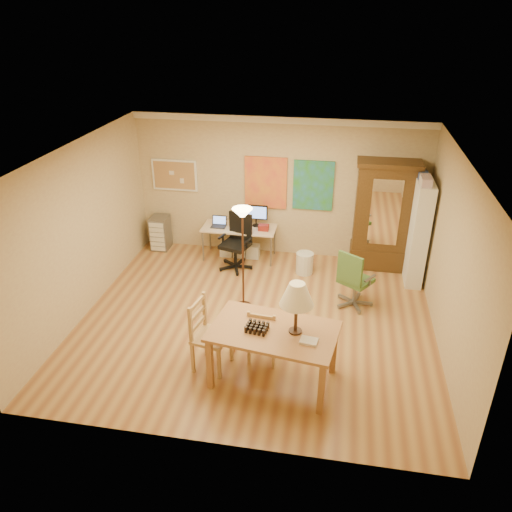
% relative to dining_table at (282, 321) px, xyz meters
% --- Properties ---
extents(floor, '(5.50, 5.50, 0.00)m').
position_rel_dining_table_xyz_m(floor, '(-0.56, 1.30, -0.95)').
color(floor, '#915A33').
rests_on(floor, ground).
extents(crown_molding, '(5.50, 0.08, 0.12)m').
position_rel_dining_table_xyz_m(crown_molding, '(-0.56, 3.76, 1.69)').
color(crown_molding, white).
rests_on(crown_molding, floor).
extents(corkboard, '(0.90, 0.04, 0.62)m').
position_rel_dining_table_xyz_m(corkboard, '(-2.61, 3.77, 0.55)').
color(corkboard, tan).
rests_on(corkboard, floor).
extents(art_panel_left, '(0.80, 0.04, 1.00)m').
position_rel_dining_table_xyz_m(art_panel_left, '(-0.81, 3.77, 0.50)').
color(art_panel_left, gold).
rests_on(art_panel_left, floor).
extents(art_panel_right, '(0.75, 0.04, 0.95)m').
position_rel_dining_table_xyz_m(art_panel_right, '(0.09, 3.77, 0.50)').
color(art_panel_right, teal).
rests_on(art_panel_right, floor).
extents(dining_table, '(1.72, 1.19, 1.50)m').
position_rel_dining_table_xyz_m(dining_table, '(0.00, 0.00, 0.00)').
color(dining_table, olive).
rests_on(dining_table, floor).
extents(ladder_chair_back, '(0.44, 0.42, 0.87)m').
position_rel_dining_table_xyz_m(ladder_chair_back, '(-0.29, 0.37, -0.55)').
color(ladder_chair_back, '#A17949').
rests_on(ladder_chair_back, floor).
extents(ladder_chair_left, '(0.54, 0.56, 1.03)m').
position_rel_dining_table_xyz_m(ladder_chair_left, '(-0.99, 0.13, -0.47)').
color(ladder_chair_left, '#A17949').
rests_on(ladder_chair_left, floor).
extents(torchiere_lamp, '(0.32, 0.32, 1.75)m').
position_rel_dining_table_xyz_m(torchiere_lamp, '(-0.84, 1.68, 0.45)').
color(torchiere_lamp, '#41261A').
rests_on(torchiere_lamp, floor).
extents(computer_desk, '(1.41, 0.62, 1.07)m').
position_rel_dining_table_xyz_m(computer_desk, '(-1.24, 3.45, -0.56)').
color(computer_desk, beige).
rests_on(computer_desk, floor).
extents(office_chair_black, '(0.64, 0.64, 1.05)m').
position_rel_dining_table_xyz_m(office_chair_black, '(-1.24, 2.99, -0.67)').
color(office_chair_black, black).
rests_on(office_chair_black, floor).
extents(office_chair_green, '(0.64, 0.64, 1.01)m').
position_rel_dining_table_xyz_m(office_chair_green, '(0.94, 2.03, -0.68)').
color(office_chair_green, slate).
rests_on(office_chair_green, floor).
extents(drawer_cart, '(0.34, 0.41, 0.69)m').
position_rel_dining_table_xyz_m(drawer_cart, '(-2.93, 3.54, -0.61)').
color(drawer_cart, slate).
rests_on(drawer_cart, floor).
extents(armoire, '(1.12, 0.53, 2.05)m').
position_rel_dining_table_xyz_m(armoire, '(1.41, 3.54, -0.06)').
color(armoire, '#341F0E').
rests_on(armoire, floor).
extents(bookshelf, '(0.28, 0.74, 1.85)m').
position_rel_dining_table_xyz_m(bookshelf, '(1.99, 3.10, -0.03)').
color(bookshelf, white).
rests_on(bookshelf, floor).
extents(wastebin, '(0.32, 0.32, 0.40)m').
position_rel_dining_table_xyz_m(wastebin, '(0.05, 3.01, -0.75)').
color(wastebin, silver).
rests_on(wastebin, floor).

